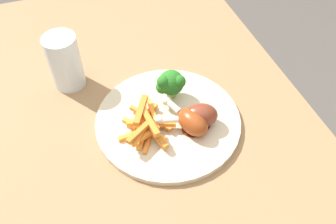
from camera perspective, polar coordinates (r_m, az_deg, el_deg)
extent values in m
cube|color=#8E6B47|center=(0.70, -2.77, -4.60)|extent=(1.15, 0.67, 0.03)
cylinder|color=brown|center=(1.36, 2.59, 5.95)|extent=(0.06, 0.06, 0.69)
cylinder|color=brown|center=(1.32, -20.56, 0.22)|extent=(0.06, 0.06, 0.69)
cylinder|color=beige|center=(0.71, 0.00, -1.38)|extent=(0.29, 0.29, 0.01)
cylinder|color=#80A452|center=(0.74, 0.50, 3.11)|extent=(0.02, 0.02, 0.02)
sphere|color=#23681F|center=(0.72, 0.52, 4.72)|extent=(0.05, 0.05, 0.05)
sphere|color=#23681F|center=(0.70, -0.76, 4.86)|extent=(0.03, 0.03, 0.03)
sphere|color=#23681F|center=(0.71, 1.62, 3.99)|extent=(0.02, 0.02, 0.02)
sphere|color=#23681F|center=(0.71, -0.92, 3.97)|extent=(0.03, 0.03, 0.03)
sphere|color=#23681F|center=(0.71, -0.79, 3.90)|extent=(0.02, 0.02, 0.02)
sphere|color=#23681F|center=(0.70, -0.61, 4.10)|extent=(0.02, 0.02, 0.02)
sphere|color=#23681F|center=(0.70, 1.78, 4.87)|extent=(0.03, 0.03, 0.03)
cube|color=orange|center=(0.68, -3.82, -2.94)|extent=(0.02, 0.10, 0.01)
cube|color=#C97327|center=(0.64, -4.61, -3.15)|extent=(0.04, 0.06, 0.01)
cube|color=orange|center=(0.70, -2.68, 0.55)|extent=(0.06, 0.01, 0.01)
cube|color=orange|center=(0.65, -3.61, -3.80)|extent=(0.03, 0.06, 0.01)
cube|color=orange|center=(0.68, -2.66, -1.80)|extent=(0.04, 0.09, 0.01)
cube|color=orange|center=(0.66, -3.42, -1.38)|extent=(0.07, 0.02, 0.01)
cube|color=#C47126|center=(0.67, -2.74, -3.13)|extent=(0.09, 0.04, 0.01)
cube|color=orange|center=(0.69, -2.84, -0.97)|extent=(0.08, 0.06, 0.01)
cube|color=orange|center=(0.67, -3.96, -2.53)|extent=(0.08, 0.07, 0.01)
cube|color=#C67227|center=(0.66, -4.10, -2.95)|extent=(0.06, 0.05, 0.01)
cube|color=orange|center=(0.69, -4.00, -0.74)|extent=(0.05, 0.06, 0.01)
cube|color=orange|center=(0.68, -4.24, -2.37)|extent=(0.10, 0.05, 0.01)
cube|color=orange|center=(0.68, -2.89, -3.51)|extent=(0.08, 0.06, 0.01)
cube|color=#C67227|center=(0.67, -4.37, 0.29)|extent=(0.07, 0.05, 0.01)
cube|color=orange|center=(0.69, -3.20, -1.89)|extent=(0.09, 0.06, 0.01)
cylinder|color=#61220D|center=(0.69, 3.85, -2.77)|extent=(0.04, 0.04, 0.00)
ellipsoid|color=#8A3915|center=(0.67, 3.94, -1.64)|extent=(0.08, 0.07, 0.04)
cylinder|color=beige|center=(0.70, 0.80, 0.97)|extent=(0.04, 0.02, 0.01)
sphere|color=silver|center=(0.71, -0.19, 1.83)|extent=(0.02, 0.02, 0.02)
cylinder|color=#4E1C12|center=(0.70, 5.09, -1.77)|extent=(0.04, 0.04, 0.00)
ellipsoid|color=maroon|center=(0.68, 5.22, -0.57)|extent=(0.06, 0.08, 0.05)
cylinder|color=beige|center=(0.68, 0.40, -1.07)|extent=(0.02, 0.04, 0.01)
sphere|color=silver|center=(0.67, -1.40, -1.21)|extent=(0.02, 0.02, 0.02)
cylinder|color=silver|center=(0.78, -16.14, 7.70)|extent=(0.07, 0.07, 0.12)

